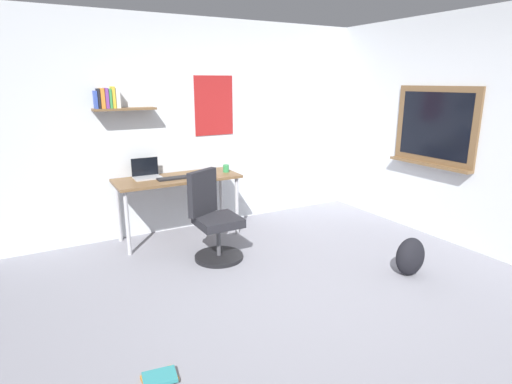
{
  "coord_description": "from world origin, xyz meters",
  "views": [
    {
      "loc": [
        -1.87,
        -2.53,
        1.85
      ],
      "look_at": [
        -0.04,
        0.73,
        0.85
      ],
      "focal_mm": 29.08,
      "sensor_mm": 36.0,
      "label": 1
    }
  ],
  "objects_px": {
    "coffee_mug": "(226,168)",
    "book_stack_on_floor": "(160,378)",
    "desk": "(178,184)",
    "computer_mouse": "(196,175)",
    "laptop": "(146,173)",
    "backpack": "(411,257)",
    "office_chair": "(213,222)",
    "keyboard": "(174,178)"
  },
  "relations": [
    {
      "from": "book_stack_on_floor",
      "to": "computer_mouse",
      "type": "bearing_deg",
      "value": 62.82
    },
    {
      "from": "laptop",
      "to": "book_stack_on_floor",
      "type": "bearing_deg",
      "value": -104.35
    },
    {
      "from": "keyboard",
      "to": "book_stack_on_floor",
      "type": "bearing_deg",
      "value": -111.35
    },
    {
      "from": "coffee_mug",
      "to": "backpack",
      "type": "relative_size",
      "value": 0.24
    },
    {
      "from": "laptop",
      "to": "keyboard",
      "type": "xyz_separation_m",
      "value": [
        0.25,
        -0.21,
        -0.04
      ]
    },
    {
      "from": "laptop",
      "to": "computer_mouse",
      "type": "relative_size",
      "value": 2.98
    },
    {
      "from": "office_chair",
      "to": "coffee_mug",
      "type": "height_order",
      "value": "office_chair"
    },
    {
      "from": "book_stack_on_floor",
      "to": "laptop",
      "type": "bearing_deg",
      "value": 75.65
    },
    {
      "from": "keyboard",
      "to": "backpack",
      "type": "distance_m",
      "value": 2.7
    },
    {
      "from": "laptop",
      "to": "backpack",
      "type": "xyz_separation_m",
      "value": [
        1.95,
        -2.22,
        -0.62
      ]
    },
    {
      "from": "laptop",
      "to": "book_stack_on_floor",
      "type": "xyz_separation_m",
      "value": [
        -0.64,
        -2.5,
        -0.79
      ]
    },
    {
      "from": "computer_mouse",
      "to": "book_stack_on_floor",
      "type": "distance_m",
      "value": 2.67
    },
    {
      "from": "desk",
      "to": "office_chair",
      "type": "bearing_deg",
      "value": -80.84
    },
    {
      "from": "office_chair",
      "to": "coffee_mug",
      "type": "bearing_deg",
      "value": 55.49
    },
    {
      "from": "laptop",
      "to": "book_stack_on_floor",
      "type": "height_order",
      "value": "laptop"
    },
    {
      "from": "laptop",
      "to": "office_chair",
      "type": "bearing_deg",
      "value": -63.46
    },
    {
      "from": "desk",
      "to": "book_stack_on_floor",
      "type": "xyz_separation_m",
      "value": [
        -0.96,
        -2.35,
        -0.65
      ]
    },
    {
      "from": "desk",
      "to": "backpack",
      "type": "relative_size",
      "value": 3.77
    },
    {
      "from": "office_chair",
      "to": "laptop",
      "type": "relative_size",
      "value": 3.06
    },
    {
      "from": "laptop",
      "to": "computer_mouse",
      "type": "height_order",
      "value": "laptop"
    },
    {
      "from": "backpack",
      "to": "book_stack_on_floor",
      "type": "height_order",
      "value": "backpack"
    },
    {
      "from": "computer_mouse",
      "to": "coffee_mug",
      "type": "xyz_separation_m",
      "value": [
        0.42,
        0.05,
        0.03
      ]
    },
    {
      "from": "desk",
      "to": "book_stack_on_floor",
      "type": "distance_m",
      "value": 2.63
    },
    {
      "from": "keyboard",
      "to": "coffee_mug",
      "type": "distance_m",
      "value": 0.7
    },
    {
      "from": "desk",
      "to": "laptop",
      "type": "xyz_separation_m",
      "value": [
        -0.33,
        0.14,
        0.14
      ]
    },
    {
      "from": "desk",
      "to": "laptop",
      "type": "distance_m",
      "value": 0.38
    },
    {
      "from": "coffee_mug",
      "to": "backpack",
      "type": "height_order",
      "value": "coffee_mug"
    },
    {
      "from": "desk",
      "to": "book_stack_on_floor",
      "type": "height_order",
      "value": "desk"
    },
    {
      "from": "laptop",
      "to": "backpack",
      "type": "height_order",
      "value": "laptop"
    },
    {
      "from": "computer_mouse",
      "to": "backpack",
      "type": "xyz_separation_m",
      "value": [
        1.42,
        -2.01,
        -0.58
      ]
    },
    {
      "from": "office_chair",
      "to": "book_stack_on_floor",
      "type": "bearing_deg",
      "value": -124.12
    },
    {
      "from": "office_chair",
      "to": "keyboard",
      "type": "xyz_separation_m",
      "value": [
        -0.19,
        0.68,
        0.36
      ]
    },
    {
      "from": "laptop",
      "to": "coffee_mug",
      "type": "distance_m",
      "value": 0.96
    },
    {
      "from": "desk",
      "to": "computer_mouse",
      "type": "height_order",
      "value": "computer_mouse"
    },
    {
      "from": "coffee_mug",
      "to": "book_stack_on_floor",
      "type": "bearing_deg",
      "value": -124.24
    },
    {
      "from": "office_chair",
      "to": "computer_mouse",
      "type": "relative_size",
      "value": 9.13
    },
    {
      "from": "keyboard",
      "to": "book_stack_on_floor",
      "type": "distance_m",
      "value": 2.56
    },
    {
      "from": "office_chair",
      "to": "desk",
      "type": "bearing_deg",
      "value": 99.16
    },
    {
      "from": "computer_mouse",
      "to": "laptop",
      "type": "bearing_deg",
      "value": 158.07
    },
    {
      "from": "desk",
      "to": "computer_mouse",
      "type": "distance_m",
      "value": 0.24
    },
    {
      "from": "office_chair",
      "to": "keyboard",
      "type": "height_order",
      "value": "office_chair"
    },
    {
      "from": "backpack",
      "to": "book_stack_on_floor",
      "type": "relative_size",
      "value": 1.67
    }
  ]
}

